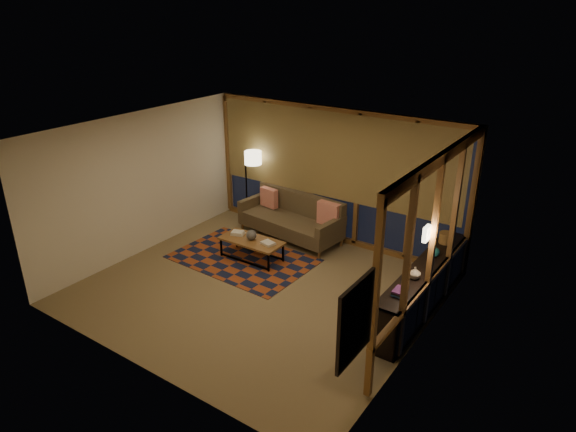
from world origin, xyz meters
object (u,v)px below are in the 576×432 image
Objects in this scene: floor_lamp at (246,183)px; bookshelf at (423,287)px; coffee_table at (252,249)px; sofa at (290,218)px.

bookshelf is at bearing 10.03° from floor_lamp.
coffee_table is 0.74× the size of floor_lamp.
floor_lamp reaches higher than coffee_table.
coffee_table is 2.11m from floor_lamp.
sofa is 1.79× the size of coffee_table.
floor_lamp is at bearing 164.14° from bookshelf.
coffee_table is 3.27m from bookshelf.
sofa is 1.31× the size of floor_lamp.
sofa reaches higher than coffee_table.
bookshelf reaches higher than coffee_table.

